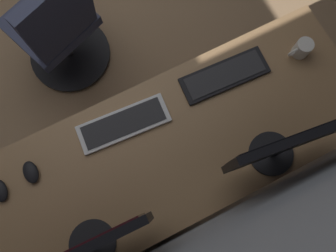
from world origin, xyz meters
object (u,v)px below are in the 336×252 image
drawer_pedestal (130,184)px  office_chair (59,31)px  keyboard_main (224,75)px  mouse_spare (31,172)px  monitor_primary (290,144)px  keyboard_spare (124,124)px  mouse_main (0,191)px  coffee_mug (302,49)px  monitor_secondary (76,252)px

drawer_pedestal → office_chair: (-0.02, -0.97, 0.11)m
keyboard_main → mouse_spare: 0.98m
keyboard_main → monitor_primary: bearing=90.9°
keyboard_main → keyboard_spare: size_ratio=1.00×
mouse_main → office_chair: office_chair is taller
monitor_primary → mouse_spare: bearing=-22.1°
mouse_main → coffee_mug: size_ratio=0.88×
coffee_mug → office_chair: (1.01, -0.81, -0.32)m
monitor_primary → office_chair: (0.64, -1.17, -0.52)m
monitor_primary → mouse_spare: size_ratio=4.87×
mouse_main → mouse_spare: 0.15m
mouse_main → keyboard_spare: bearing=-177.1°
mouse_spare → monitor_primary: bearing=157.9°
keyboard_spare → coffee_mug: 0.90m
monitor_secondary → mouse_main: size_ratio=5.47×
monitor_primary → mouse_main: (1.14, -0.39, -0.23)m
drawer_pedestal → mouse_main: size_ratio=6.68×
keyboard_main → drawer_pedestal: bearing=18.7°
keyboard_main → coffee_mug: 0.38m
mouse_spare → office_chair: (-0.35, -0.77, -0.29)m
drawer_pedestal → keyboard_main: bearing=-161.3°
monitor_primary → coffee_mug: bearing=-135.9°
drawer_pedestal → keyboard_spare: (-0.12, -0.22, 0.39)m
keyboard_spare → monitor_primary: bearing=141.8°
drawer_pedestal → monitor_primary: size_ratio=1.37×
keyboard_main → mouse_main: bearing=1.5°
monitor_secondary → keyboard_spare: size_ratio=1.33×
keyboard_main → office_chair: bearing=-50.1°
monitor_secondary → office_chair: (-0.23, -1.16, -0.54)m
keyboard_main → office_chair: 1.02m
coffee_mug → mouse_main: bearing=-1.0°
drawer_pedestal → mouse_spare: size_ratio=6.68×
mouse_main → office_chair: 0.97m
drawer_pedestal → monitor_primary: (-0.65, 0.20, 0.63)m
keyboard_spare → office_chair: (0.11, -0.75, -0.28)m
keyboard_spare → coffee_mug: coffee_mug is taller
coffee_mug → monitor_primary: bearing=44.1°
mouse_spare → office_chair: bearing=-114.5°
keyboard_spare → office_chair: size_ratio=0.44×
keyboard_spare → mouse_spare: bearing=2.1°
drawer_pedestal → keyboard_spare: size_ratio=1.62×
mouse_main → coffee_mug: coffee_mug is taller
monitor_secondary → coffee_mug: 1.31m
coffee_mug → office_chair: bearing=-38.7°
keyboard_spare → keyboard_main: bearing=179.8°
keyboard_main → mouse_spare: bearing=0.9°
keyboard_main → keyboard_spare: same height
keyboard_main → monitor_secondary: bearing=25.3°
monitor_primary → monitor_secondary: size_ratio=0.89×
monitor_primary → monitor_secondary: bearing=-0.6°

